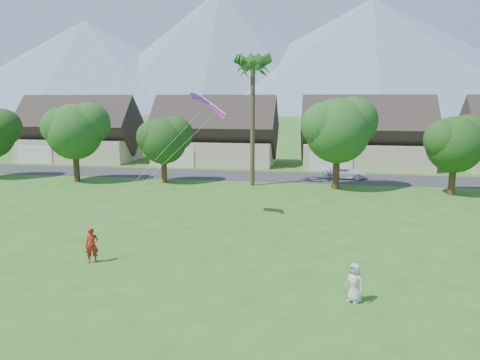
% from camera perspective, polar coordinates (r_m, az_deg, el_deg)
% --- Properties ---
extents(ground, '(500.00, 500.00, 0.00)m').
position_cam_1_polar(ground, '(18.75, -5.49, -16.91)').
color(ground, '#2D6019').
rests_on(ground, ground).
extents(street, '(90.00, 7.00, 0.01)m').
position_cam_1_polar(street, '(51.01, 4.63, 0.41)').
color(street, '#2D2D30').
rests_on(street, ground).
extents(kite_flyer, '(0.80, 0.69, 1.85)m').
position_cam_1_polar(kite_flyer, '(25.63, -17.60, -7.62)').
color(kite_flyer, '#A81E13').
rests_on(kite_flyer, ground).
extents(watcher, '(0.98, 0.94, 1.69)m').
position_cam_1_polar(watcher, '(20.57, 13.80, -12.06)').
color(watcher, beige).
rests_on(watcher, ground).
extents(parked_car, '(4.65, 2.39, 1.25)m').
position_cam_1_polar(parked_car, '(50.77, 12.59, 0.87)').
color(parked_car, white).
rests_on(parked_car, ground).
extents(mountain_ridge, '(540.00, 240.00, 70.00)m').
position_cam_1_polar(mountain_ridge, '(276.93, 11.42, 14.07)').
color(mountain_ridge, slate).
rests_on(mountain_ridge, ground).
extents(houses_row, '(72.75, 8.19, 8.86)m').
position_cam_1_polar(houses_row, '(59.44, 5.96, 5.09)').
color(houses_row, beige).
rests_on(houses_row, ground).
extents(tree_row, '(62.27, 6.67, 8.45)m').
position_cam_1_polar(tree_row, '(44.53, 2.52, 5.37)').
color(tree_row, '#47301C').
rests_on(tree_row, ground).
extents(fan_palm, '(3.00, 3.00, 13.80)m').
position_cam_1_polar(fan_palm, '(45.20, 1.58, 14.22)').
color(fan_palm, '#4C3D26').
rests_on(fan_palm, ground).
extents(parafoil_kite, '(2.84, 1.00, 0.50)m').
position_cam_1_polar(parafoil_kite, '(32.45, -3.64, 9.24)').
color(parafoil_kite, '#6D16AA').
rests_on(parafoil_kite, ground).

